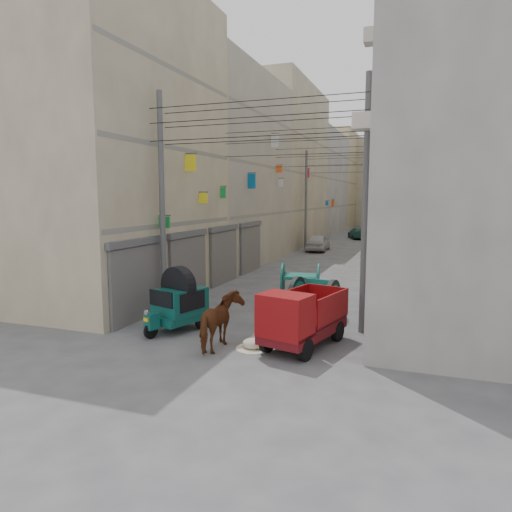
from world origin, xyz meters
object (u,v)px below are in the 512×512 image
at_px(second_cart, 300,278).
at_px(feed_sack, 253,344).
at_px(mini_truck, 298,321).
at_px(horse, 221,322).
at_px(tonga_cart, 314,297).
at_px(auto_rickshaw, 179,302).
at_px(distant_car_green, 358,233).
at_px(distant_car_white, 318,243).
at_px(distant_car_grey, 374,249).

xyz_separation_m(second_cart, feed_sack, (0.50, -7.39, -0.61)).
bearing_deg(feed_sack, mini_truck, 16.38).
bearing_deg(horse, tonga_cart, -115.35).
bearing_deg(auto_rickshaw, second_cart, 87.34).
bearing_deg(distant_car_green, feed_sack, 74.80).
xyz_separation_m(auto_rickshaw, horse, (2.05, -1.23, -0.15)).
relative_size(mini_truck, second_cart, 1.79).
bearing_deg(second_cart, auto_rickshaw, -120.51).
distance_m(auto_rickshaw, mini_truck, 4.16).
bearing_deg(distant_car_white, distant_car_green, -101.20).
bearing_deg(distant_car_white, second_cart, 96.13).
bearing_deg(auto_rickshaw, horse, -13.30).
bearing_deg(horse, distant_car_grey, -98.01).
xyz_separation_m(second_cart, horse, (-0.36, -7.68, 0.02)).
distance_m(feed_sack, distant_car_grey, 21.89).
relative_size(auto_rickshaw, second_cart, 1.26).
height_order(auto_rickshaw, distant_car_grey, auto_rickshaw).
relative_size(mini_truck, distant_car_green, 0.82).
xyz_separation_m(feed_sack, horse, (-0.86, -0.30, 0.63)).
height_order(auto_rickshaw, feed_sack, auto_rickshaw).
bearing_deg(feed_sack, distant_car_grey, 86.64).
bearing_deg(second_cart, tonga_cart, -78.30).
bearing_deg(distant_car_grey, horse, -102.74).
distance_m(auto_rickshaw, tonga_cart, 4.81).
xyz_separation_m(auto_rickshaw, feed_sack, (2.90, -0.94, -0.78)).
height_order(second_cart, distant_car_grey, second_cart).
xyz_separation_m(distant_car_white, distant_car_grey, (4.59, -2.23, -0.12)).
distance_m(second_cart, distant_car_green, 28.72).
relative_size(mini_truck, feed_sack, 5.42).
relative_size(distant_car_grey, distant_car_green, 0.83).
bearing_deg(feed_sack, auto_rickshaw, 162.13).
height_order(mini_truck, distant_car_green, mini_truck).
bearing_deg(mini_truck, auto_rickshaw, -173.44).
height_order(feed_sack, distant_car_green, distant_car_green).
height_order(tonga_cart, mini_truck, mini_truck).
height_order(distant_car_white, distant_car_grey, distant_car_white).
distance_m(second_cart, feed_sack, 7.43).
bearing_deg(mini_truck, distant_car_green, 109.17).
height_order(auto_rickshaw, distant_car_green, auto_rickshaw).
height_order(auto_rickshaw, horse, auto_rickshaw).
xyz_separation_m(tonga_cart, mini_truck, (0.31, -3.52, 0.08)).
height_order(auto_rickshaw, mini_truck, mini_truck).
bearing_deg(auto_rickshaw, distant_car_green, 105.76).
relative_size(mini_truck, distant_car_grey, 0.99).
bearing_deg(tonga_cart, second_cart, 120.53).
relative_size(second_cart, feed_sack, 3.04).
xyz_separation_m(auto_rickshaw, distant_car_grey, (4.19, 20.91, -0.38)).
bearing_deg(distant_car_green, horse, 73.43).
distance_m(mini_truck, distant_car_green, 35.84).
distance_m(horse, distant_car_grey, 22.25).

